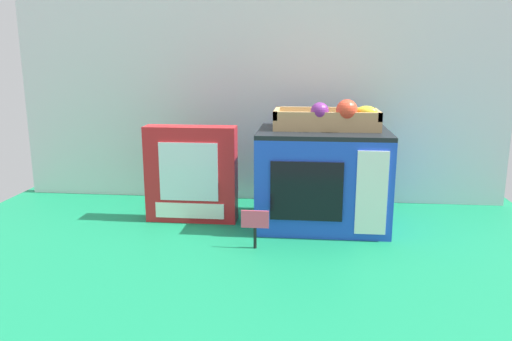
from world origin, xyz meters
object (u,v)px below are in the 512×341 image
(food_groups_crate, at_px, (329,120))
(price_sign, at_px, (255,223))
(cookie_set_box, at_px, (191,174))
(toy_microwave, at_px, (322,178))

(food_groups_crate, relative_size, price_sign, 2.93)
(cookie_set_box, relative_size, price_sign, 2.81)
(toy_microwave, xyz_separation_m, food_groups_crate, (0.02, 0.02, 0.16))
(cookie_set_box, xyz_separation_m, price_sign, (0.21, -0.20, -0.07))
(cookie_set_box, height_order, price_sign, cookie_set_box)
(toy_microwave, height_order, cookie_set_box, cookie_set_box)
(cookie_set_box, distance_m, price_sign, 0.30)
(price_sign, bearing_deg, cookie_set_box, 135.55)
(toy_microwave, relative_size, food_groups_crate, 1.24)
(toy_microwave, bearing_deg, food_groups_crate, 45.79)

